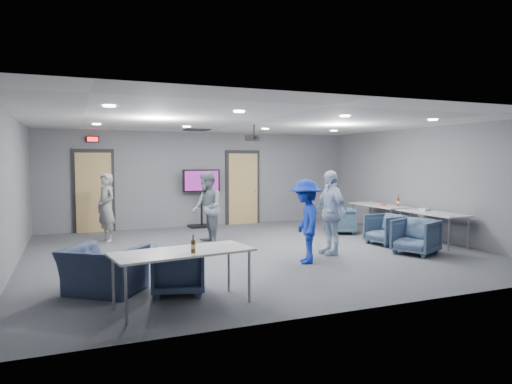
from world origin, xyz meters
name	(u,v)px	position (x,y,z in m)	size (l,w,h in m)	color
floor	(255,251)	(0.00, 0.00, 0.00)	(9.00, 9.00, 0.00)	#3D4146
ceiling	(255,121)	(0.00, 0.00, 2.70)	(9.00, 9.00, 0.00)	silver
wall_back	(203,179)	(0.00, 4.00, 1.35)	(9.00, 0.02, 2.70)	slate
wall_front	(373,204)	(0.00, -4.00, 1.35)	(9.00, 0.02, 2.70)	slate
wall_left	(11,193)	(-4.50, 0.00, 1.35)	(0.02, 8.00, 2.70)	slate
wall_right	(425,183)	(4.50, 0.00, 1.35)	(0.02, 8.00, 2.70)	slate
door_left	(94,192)	(-3.00, 3.95, 1.07)	(1.06, 0.17, 2.24)	black
door_right	(243,188)	(1.20, 3.95, 1.07)	(1.06, 0.17, 2.24)	black
exit_sign	(93,139)	(-3.00, 3.93, 2.45)	(0.32, 0.08, 0.16)	black
hvac_diffuser	(197,130)	(-0.50, 2.80, 2.69)	(0.60, 0.60, 0.03)	black
downlights	(255,122)	(0.00, 0.00, 2.68)	(6.18, 3.78, 0.02)	white
person_a	(106,208)	(-2.80, 2.32, 0.80)	(0.58, 0.38, 1.60)	gray
person_b	(207,208)	(-0.71, 1.17, 0.82)	(0.80, 0.62, 1.65)	slate
person_c	(330,212)	(1.31, -0.84, 0.85)	(0.99, 0.41, 1.70)	silver
person_d	(306,221)	(0.46, -1.37, 0.78)	(1.00, 0.58, 1.55)	#1931A4
chair_right_a	(340,221)	(2.90, 1.30, 0.34)	(0.72, 0.74, 0.67)	#324657
chair_right_b	(386,229)	(3.03, -0.41, 0.34)	(0.73, 0.75, 0.69)	#35455B
chair_right_c	(416,237)	(2.90, -1.52, 0.36)	(0.76, 0.79, 0.72)	#3E516B
chair_front_a	(178,270)	(-2.15, -2.40, 0.34)	(0.72, 0.74, 0.68)	#36435E
chair_front_b	(104,270)	(-3.14, -2.00, 0.33)	(1.03, 0.90, 0.67)	#323D58
table_right_a	(380,206)	(4.00, 1.10, 0.68)	(0.75, 1.79, 0.73)	#B2B4B7
table_right_b	(433,214)	(4.00, -0.80, 0.68)	(0.70, 1.67, 0.73)	#B2B4B7
table_front_left	(183,254)	(-2.22, -3.00, 0.69)	(1.90, 1.02, 0.73)	#B2B4B7
bottle_front	(193,246)	(-2.12, -3.17, 0.82)	(0.06, 0.06, 0.23)	#5E3110
bottle_right	(398,202)	(4.21, 0.63, 0.83)	(0.07, 0.07, 0.29)	#5E3110
snack_box	(383,205)	(3.92, 0.87, 0.75)	(0.16, 0.11, 0.04)	#C64631
wrapper	(425,210)	(4.05, -0.50, 0.76)	(0.24, 0.17, 0.06)	silver
tv_stand	(201,195)	(-0.13, 3.75, 0.93)	(1.07, 0.51, 1.64)	black
projector	(254,138)	(0.25, 0.67, 2.41)	(0.37, 0.34, 0.35)	black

